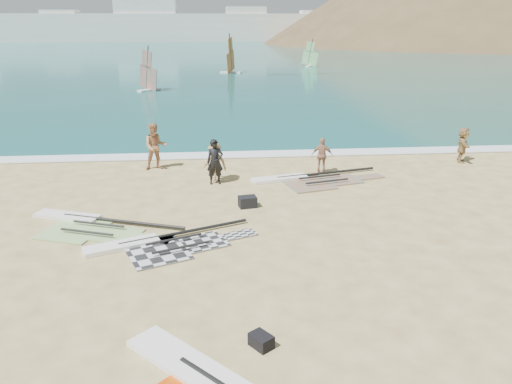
{
  "coord_description": "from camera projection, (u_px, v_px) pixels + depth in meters",
  "views": [
    {
      "loc": [
        -1.34,
        -10.67,
        6.08
      ],
      "look_at": [
        -0.02,
        4.0,
        1.0
      ],
      "focal_mm": 35.0,
      "sensor_mm": 36.0,
      "label": 1
    }
  ],
  "objects": [
    {
      "name": "ground",
      "position": [
        271.0,
        284.0,
        12.14
      ],
      "size": [
        300.0,
        300.0,
        0.0
      ],
      "primitive_type": "plane",
      "color": "#D3BE7B",
      "rests_on": "ground"
    },
    {
      "name": "person_wetsuit",
      "position": [
        215.0,
        162.0,
        19.32
      ],
      "size": [
        0.69,
        0.49,
        1.77
      ],
      "primitive_type": "imported",
      "rotation": [
        0.0,
        0.0,
        0.1
      ],
      "color": "black",
      "rests_on": "ground"
    },
    {
      "name": "windsurfer_right",
      "position": [
        310.0,
        58.0,
        69.13
      ],
      "size": [
        2.17,
        2.06,
        3.74
      ],
      "rotation": [
        0.0,
        0.0,
        1.02
      ],
      "color": "white",
      "rests_on": "ground"
    },
    {
      "name": "rig_orange",
      "position": [
        309.0,
        180.0,
        19.94
      ],
      "size": [
        5.51,
        2.83,
        0.2
      ],
      "rotation": [
        0.0,
        0.0,
        0.24
      ],
      "color": "#FF4412",
      "rests_on": "ground"
    },
    {
      "name": "rig_grey",
      "position": [
        159.0,
        245.0,
        14.15
      ],
      "size": [
        5.01,
        3.06,
        0.19
      ],
      "rotation": [
        0.0,
        0.0,
        0.39
      ],
      "color": "black",
      "rests_on": "ground"
    },
    {
      "name": "windsurfer_left",
      "position": [
        148.0,
        77.0,
        45.0
      ],
      "size": [
        2.02,
        2.0,
        4.02
      ],
      "rotation": [
        0.0,
        0.0,
        0.77
      ],
      "color": "white",
      "rests_on": "ground"
    },
    {
      "name": "beachgoer_left",
      "position": [
        155.0,
        147.0,
        21.2
      ],
      "size": [
        1.1,
        0.93,
        2.0
      ],
      "primitive_type": "imported",
      "rotation": [
        0.0,
        0.0,
        0.2
      ],
      "color": "#B07851",
      "rests_on": "ground"
    },
    {
      "name": "beachgoer_mid",
      "position": [
        215.0,
        162.0,
        19.7
      ],
      "size": [
        1.16,
        1.03,
        1.56
      ],
      "primitive_type": "imported",
      "rotation": [
        0.0,
        0.0,
        -0.56
      ],
      "color": "#A98050",
      "rests_on": "ground"
    },
    {
      "name": "beachgoer_right",
      "position": [
        463.0,
        145.0,
        22.39
      ],
      "size": [
        0.97,
        1.53,
        1.58
      ],
      "primitive_type": "imported",
      "rotation": [
        0.0,
        0.0,
        1.2
      ],
      "color": "#A9814F",
      "rests_on": "ground"
    },
    {
      "name": "sea",
      "position": [
        214.0,
        44.0,
        136.44
      ],
      "size": [
        300.0,
        240.0,
        0.06
      ],
      "primitive_type": "cube",
      "color": "#0B504C",
      "rests_on": "ground"
    },
    {
      "name": "surf_line",
      "position": [
        241.0,
        155.0,
        23.73
      ],
      "size": [
        300.0,
        1.2,
        0.04
      ],
      "primitive_type": "cube",
      "color": "white",
      "rests_on": "ground"
    },
    {
      "name": "beachgoer_back",
      "position": [
        322.0,
        156.0,
        20.77
      ],
      "size": [
        0.94,
        0.54,
        1.5
      ],
      "primitive_type": "imported",
      "rotation": [
        0.0,
        0.0,
        2.93
      ],
      "color": "tan",
      "rests_on": "ground"
    },
    {
      "name": "gear_bag_near",
      "position": [
        248.0,
        202.0,
        17.1
      ],
      "size": [
        0.66,
        0.53,
        0.38
      ],
      "primitive_type": "cube",
      "rotation": [
        0.0,
        0.0,
        0.18
      ],
      "color": "black",
      "rests_on": "ground"
    },
    {
      "name": "gear_bag_far",
      "position": [
        261.0,
        341.0,
        9.76
      ],
      "size": [
        0.53,
        0.56,
        0.27
      ],
      "primitive_type": "cube",
      "rotation": [
        0.0,
        0.0,
        -0.94
      ],
      "color": "black",
      "rests_on": "ground"
    },
    {
      "name": "rig_green",
      "position": [
        88.0,
        225.0,
        15.52
      ],
      "size": [
        5.0,
        3.06,
        0.2
      ],
      "rotation": [
        0.0,
        0.0,
        -0.35
      ],
      "color": "#6DBF22",
      "rests_on": "ground"
    },
    {
      "name": "windsurfer_centre",
      "position": [
        231.0,
        62.0,
        60.2
      ],
      "size": [
        2.68,
        3.0,
        4.71
      ],
      "rotation": [
        0.0,
        0.0,
        -0.34
      ],
      "color": "white",
      "rests_on": "ground"
    },
    {
      "name": "far_town",
      "position": [
        161.0,
        26.0,
        150.6
      ],
      "size": [
        160.0,
        8.0,
        12.0
      ],
      "color": "white",
      "rests_on": "ground"
    }
  ]
}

